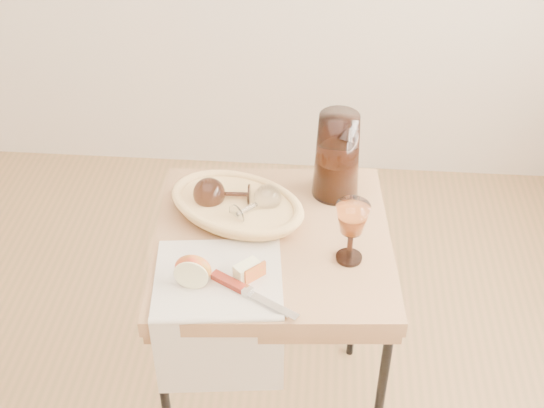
# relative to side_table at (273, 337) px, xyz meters

# --- Properties ---
(side_table) EXTENTS (0.65, 0.65, 0.77)m
(side_table) POSITION_rel_side_table_xyz_m (0.00, 0.00, 0.00)
(side_table) COLOR brown
(side_table) RESTS_ON floor
(tea_towel) EXTENTS (0.33, 0.30, 0.01)m
(tea_towel) POSITION_rel_side_table_xyz_m (-0.12, -0.17, 0.39)
(tea_towel) COLOR beige
(tea_towel) RESTS_ON side_table
(bread_basket) EXTENTS (0.39, 0.34, 0.05)m
(bread_basket) POSITION_rel_side_table_xyz_m (-0.10, 0.08, 0.41)
(bread_basket) COLOR tan
(bread_basket) RESTS_ON side_table
(goblet_lying_a) EXTENTS (0.14, 0.09, 0.09)m
(goblet_lying_a) POSITION_rel_side_table_xyz_m (-0.13, 0.10, 0.44)
(goblet_lying_a) COLOR #452820
(goblet_lying_a) RESTS_ON bread_basket
(goblet_lying_b) EXTENTS (0.14, 0.14, 0.07)m
(goblet_lying_b) POSITION_rel_side_table_xyz_m (-0.05, 0.06, 0.43)
(goblet_lying_b) COLOR white
(goblet_lying_b) RESTS_ON bread_basket
(pitcher) EXTENTS (0.25, 0.29, 0.28)m
(pitcher) POSITION_rel_side_table_xyz_m (0.16, 0.20, 0.50)
(pitcher) COLOR black
(pitcher) RESTS_ON side_table
(wine_goblet) EXTENTS (0.09, 0.09, 0.17)m
(wine_goblet) POSITION_rel_side_table_xyz_m (0.19, -0.07, 0.47)
(wine_goblet) COLOR white
(wine_goblet) RESTS_ON side_table
(apple_half) EXTENTS (0.09, 0.05, 0.08)m
(apple_half) POSITION_rel_side_table_xyz_m (-0.17, -0.19, 0.43)
(apple_half) COLOR red
(apple_half) RESTS_ON tea_towel
(apple_wedge) EXTENTS (0.07, 0.07, 0.04)m
(apple_wedge) POSITION_rel_side_table_xyz_m (-0.05, -0.16, 0.41)
(apple_wedge) COLOR #FFF4B3
(apple_wedge) RESTS_ON tea_towel
(table_knife) EXTENTS (0.21, 0.14, 0.02)m
(table_knife) POSITION_rel_side_table_xyz_m (-0.03, -0.22, 0.40)
(table_knife) COLOR silver
(table_knife) RESTS_ON tea_towel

